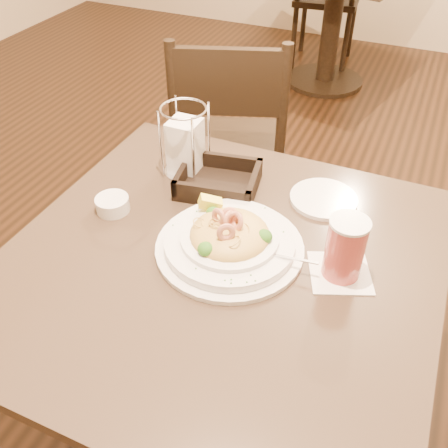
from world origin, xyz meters
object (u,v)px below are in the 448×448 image
at_px(pasta_bowl, 230,239).
at_px(butter_ramekin, 113,204).
at_px(main_table, 221,328).
at_px(dining_chair_near, 230,144).
at_px(drink_glass, 345,249).
at_px(bread_basket, 218,182).
at_px(napkin_caddy, 185,145).
at_px(side_plate, 324,199).
at_px(background_table, 334,6).

xyz_separation_m(pasta_bowl, butter_ramekin, (-0.31, 0.02, -0.01)).
relative_size(main_table, dining_chair_near, 0.97).
bearing_deg(drink_glass, dining_chair_near, 126.89).
relative_size(bread_basket, napkin_caddy, 1.18).
bearing_deg(side_plate, main_table, -117.32).
bearing_deg(dining_chair_near, drink_glass, 107.38).
xyz_separation_m(dining_chair_near, napkin_caddy, (0.11, -0.55, 0.32)).
relative_size(bread_basket, butter_ramekin, 2.77).
distance_m(pasta_bowl, butter_ramekin, 0.31).
xyz_separation_m(drink_glass, side_plate, (-0.10, 0.23, -0.06)).
distance_m(main_table, bread_basket, 0.36).
height_order(main_table, background_table, same).
bearing_deg(side_plate, pasta_bowl, -119.16).
relative_size(background_table, drink_glass, 6.77).
xyz_separation_m(napkin_caddy, butter_ramekin, (-0.09, -0.22, -0.06)).
height_order(pasta_bowl, bread_basket, pasta_bowl).
height_order(main_table, pasta_bowl, pasta_bowl).
bearing_deg(background_table, dining_chair_near, -88.48).
relative_size(main_table, butter_ramekin, 11.40).
bearing_deg(dining_chair_near, background_table, -108.00).
height_order(background_table, drink_glass, drink_glass).
relative_size(dining_chair_near, butter_ramekin, 11.78).
bearing_deg(side_plate, butter_ramekin, -152.14).
relative_size(background_table, pasta_bowl, 3.03).
relative_size(background_table, side_plate, 6.57).
xyz_separation_m(drink_glass, napkin_caddy, (-0.46, 0.21, 0.01)).
xyz_separation_m(pasta_bowl, side_plate, (0.14, 0.25, -0.02)).
distance_m(pasta_bowl, side_plate, 0.29).
xyz_separation_m(main_table, background_table, (-0.37, 2.59, 0.00)).
height_order(bread_basket, napkin_caddy, napkin_caddy).
xyz_separation_m(main_table, drink_glass, (0.24, 0.06, 0.30)).
relative_size(bread_basket, side_plate, 1.33).
relative_size(main_table, background_table, 0.84).
bearing_deg(main_table, background_table, 98.09).
distance_m(dining_chair_near, bread_basket, 0.67).
distance_m(bread_basket, side_plate, 0.26).
height_order(main_table, butter_ramekin, butter_ramekin).
bearing_deg(background_table, main_table, -81.91).
distance_m(background_table, pasta_bowl, 2.60).
distance_m(background_table, butter_ramekin, 2.56).
bearing_deg(dining_chair_near, bread_basket, 90.75).
bearing_deg(background_table, drink_glass, -76.44).
relative_size(background_table, bread_basket, 4.93).
relative_size(main_table, pasta_bowl, 2.53).
xyz_separation_m(main_table, dining_chair_near, (-0.32, 0.81, -0.01)).
xyz_separation_m(background_table, pasta_bowl, (0.38, -2.56, 0.26)).
bearing_deg(dining_chair_near, pasta_bowl, 93.40).
bearing_deg(napkin_caddy, butter_ramekin, -111.82).
relative_size(pasta_bowl, bread_basket, 1.63).
distance_m(pasta_bowl, drink_glass, 0.24).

